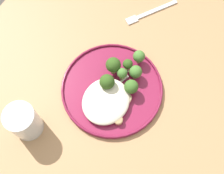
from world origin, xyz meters
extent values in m
plane|color=#47423D|center=(0.00, 0.00, 0.00)|extent=(6.00, 6.00, 0.00)
cube|color=#9E754C|center=(0.00, 0.00, 0.72)|extent=(1.40, 1.00, 0.04)
cylinder|color=maroon|center=(-0.02, 0.03, 0.74)|extent=(0.29, 0.29, 0.01)
torus|color=maroon|center=(-0.02, 0.03, 0.75)|extent=(0.29, 0.29, 0.01)
ellipsoid|color=beige|center=(-0.06, 0.02, 0.77)|extent=(0.14, 0.13, 0.03)
cylinder|color=#DBB77A|center=(-0.03, 0.03, 0.76)|extent=(0.03, 0.03, 0.01)
cylinder|color=#8E774F|center=(-0.03, 0.03, 0.77)|extent=(0.03, 0.03, 0.00)
cylinder|color=#DBB77A|center=(-0.09, -0.03, 0.76)|extent=(0.02, 0.02, 0.01)
cylinder|color=#8E774F|center=(-0.09, -0.03, 0.77)|extent=(0.02, 0.02, 0.00)
cylinder|color=beige|center=(-0.06, 0.02, 0.76)|extent=(0.02, 0.02, 0.01)
cylinder|color=#988766|center=(-0.06, 0.02, 0.77)|extent=(0.02, 0.02, 0.00)
cylinder|color=beige|center=(-0.01, 0.01, 0.76)|extent=(0.03, 0.03, 0.01)
cylinder|color=#988766|center=(-0.01, 0.01, 0.77)|extent=(0.02, 0.02, 0.00)
cylinder|color=#E5C689|center=(-0.03, -0.02, 0.76)|extent=(0.03, 0.03, 0.01)
cylinder|color=#958159|center=(-0.03, -0.02, 0.77)|extent=(0.03, 0.03, 0.00)
cylinder|color=#89A356|center=(0.06, 0.02, 0.76)|extent=(0.01, 0.01, 0.02)
sphere|color=#2D4C19|center=(0.06, 0.02, 0.78)|extent=(0.03, 0.03, 0.03)
cylinder|color=#7A994C|center=(0.05, -0.01, 0.76)|extent=(0.02, 0.02, 0.02)
sphere|color=#42702D|center=(0.05, -0.01, 0.78)|extent=(0.04, 0.04, 0.04)
cylinder|color=#89A356|center=(0.09, 0.01, 0.76)|extent=(0.01, 0.01, 0.02)
sphere|color=#42702D|center=(0.09, 0.01, 0.78)|extent=(0.03, 0.03, 0.03)
cylinder|color=#89A356|center=(-0.02, 0.04, 0.76)|extent=(0.02, 0.02, 0.03)
sphere|color=#2D4C19|center=(-0.02, 0.04, 0.79)|extent=(0.04, 0.04, 0.04)
cylinder|color=#89A356|center=(0.02, 0.02, 0.76)|extent=(0.02, 0.02, 0.03)
sphere|color=#42702D|center=(0.02, 0.02, 0.79)|extent=(0.03, 0.03, 0.03)
cylinder|color=#7A994C|center=(0.00, -0.02, 0.76)|extent=(0.02, 0.02, 0.02)
sphere|color=#386023|center=(0.00, -0.02, 0.78)|extent=(0.04, 0.04, 0.04)
cylinder|color=#89A356|center=(0.03, 0.05, 0.76)|extent=(0.02, 0.02, 0.03)
sphere|color=#2D4C19|center=(0.03, 0.05, 0.79)|extent=(0.04, 0.04, 0.04)
cube|color=silver|center=(0.04, 0.04, 0.75)|extent=(0.03, 0.05, 0.00)
cube|color=silver|center=(0.01, 0.02, 0.75)|extent=(0.05, 0.02, 0.00)
cylinder|color=silver|center=(-0.23, 0.17, 0.79)|extent=(0.08, 0.08, 0.11)
cylinder|color=#936028|center=(-0.23, 0.17, 0.77)|extent=(0.07, 0.07, 0.06)
cube|color=silver|center=(0.30, 0.04, 0.74)|extent=(0.13, 0.09, 0.00)
cube|color=silver|center=(0.22, 0.09, 0.74)|extent=(0.04, 0.04, 0.00)
camera|label=1|loc=(-0.28, -0.12, 1.49)|focal=44.89mm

